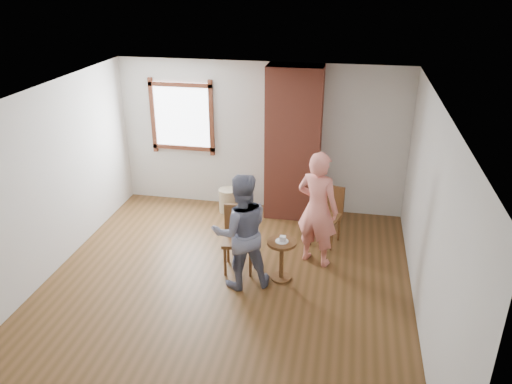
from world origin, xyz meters
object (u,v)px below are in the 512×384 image
side_table (282,254)px  dining_chair_right (328,212)px  dining_chair_left (239,234)px  man (241,232)px  person_pink (317,209)px  stoneware_crock (228,200)px

side_table → dining_chair_right: bearing=65.5°
dining_chair_right → dining_chair_left: bearing=-123.7°
man → person_pink: person_pink is taller
side_table → person_pink: size_ratio=0.35×
side_table → dining_chair_left: bearing=161.8°
dining_chair_right → man: man is taller
dining_chair_left → person_pink: size_ratio=0.55×
stoneware_crock → dining_chair_right: dining_chair_right is taller
side_table → man: size_ratio=0.37×
dining_chair_left → person_pink: (1.07, 0.34, 0.33)m
stoneware_crock → person_pink: 2.26m
stoneware_crock → side_table: size_ratio=0.70×
dining_chair_left → dining_chair_right: 1.55m
side_table → man: 0.69m
dining_chair_left → person_pink: bearing=10.5°
dining_chair_left → dining_chair_right: dining_chair_left is taller
stoneware_crock → side_table: 2.31m
man → dining_chair_left: bearing=-95.5°
side_table → man: (-0.52, -0.22, 0.41)m
stoneware_crock → man: bearing=-71.4°
stoneware_crock → side_table: bearing=-57.4°
dining_chair_left → person_pink: 1.17m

